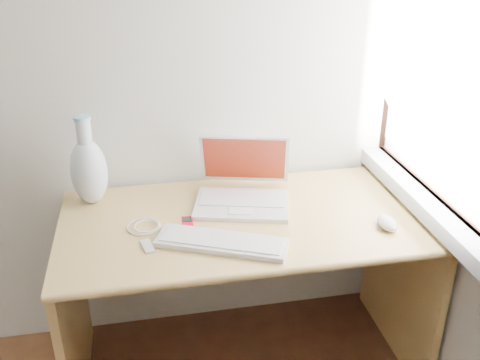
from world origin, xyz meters
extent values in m
cube|color=white|center=(1.75, 1.30, 1.32)|extent=(0.01, 0.90, 1.00)
cube|color=#969698|center=(1.69, 1.30, 0.79)|extent=(0.10, 0.96, 0.06)
cube|color=white|center=(1.67, 1.30, 1.35)|extent=(0.02, 0.84, 0.92)
cube|color=tan|center=(1.03, 1.38, 0.72)|extent=(1.39, 0.70, 0.03)
cube|color=tan|center=(0.35, 1.38, 0.35)|extent=(0.03, 0.66, 0.71)
cube|color=tan|center=(1.71, 1.38, 0.35)|extent=(0.03, 0.66, 0.71)
cube|color=tan|center=(1.03, 1.71, 0.47)|extent=(1.33, 0.03, 0.47)
cube|color=white|center=(1.03, 1.46, 0.75)|extent=(0.41, 0.34, 0.02)
cube|color=white|center=(1.03, 1.46, 0.76)|extent=(0.35, 0.22, 0.00)
cube|color=white|center=(1.03, 1.59, 0.87)|extent=(0.37, 0.18, 0.23)
cube|color=maroon|center=(1.03, 1.59, 0.87)|extent=(0.34, 0.16, 0.20)
cube|color=white|center=(0.91, 1.20, 0.75)|extent=(0.47, 0.31, 0.02)
cube|color=white|center=(0.91, 1.20, 0.76)|extent=(0.43, 0.27, 0.00)
ellipsoid|color=white|center=(1.52, 1.21, 0.76)|extent=(0.07, 0.11, 0.04)
cube|color=#B90C21|center=(0.81, 1.37, 0.74)|extent=(0.05, 0.10, 0.01)
cube|color=black|center=(0.81, 1.37, 0.75)|extent=(0.04, 0.04, 0.00)
torus|color=white|center=(0.65, 1.38, 0.74)|extent=(0.15, 0.15, 0.01)
cube|color=white|center=(0.66, 1.24, 0.74)|extent=(0.05, 0.09, 0.01)
ellipsoid|color=white|center=(0.45, 1.61, 0.87)|extent=(0.14, 0.14, 0.27)
cylinder|color=white|center=(0.45, 1.61, 1.04)|extent=(0.06, 0.06, 0.11)
cylinder|color=#9CE3FA|center=(0.45, 1.61, 1.09)|extent=(0.06, 0.06, 0.01)
camera|label=1|loc=(0.68, -0.35, 1.74)|focal=40.00mm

